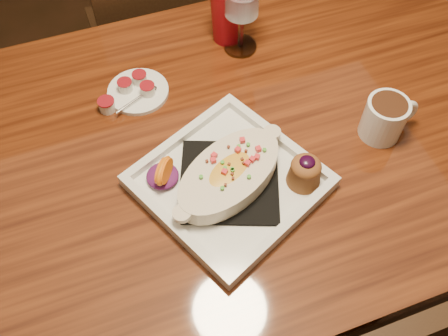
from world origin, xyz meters
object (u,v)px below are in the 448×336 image
object	(u,v)px
plate	(234,177)
coffee_mug	(386,117)
table	(234,162)
saucer	(138,90)
chair_far	(164,37)
red_tumbler	(228,13)
goblet	(242,0)

from	to	relation	value
plate	coffee_mug	xyz separation A→B (m)	(0.34, 0.02, 0.02)
table	saucer	bearing A→B (deg)	130.29
chair_far	red_tumbler	bearing A→B (deg)	105.98
saucer	chair_far	bearing A→B (deg)	69.60
saucer	red_tumbler	distance (m)	0.29
goblet	red_tumbler	world-z (taller)	goblet
chair_far	goblet	xyz separation A→B (m)	(0.11, -0.38, 0.38)
coffee_mug	goblet	size ratio (longest dim) A/B	0.62
red_tumbler	coffee_mug	bearing A→B (deg)	-62.87
goblet	saucer	xyz separation A→B (m)	(-0.27, -0.06, -0.13)
goblet	table	bearing A→B (deg)	-113.60
plate	red_tumbler	size ratio (longest dim) A/B	2.83
red_tumbler	saucer	bearing A→B (deg)	-157.50
plate	coffee_mug	bearing A→B (deg)	-21.42
chair_far	coffee_mug	bearing A→B (deg)	112.26
goblet	red_tumbler	xyz separation A→B (m)	(-0.02, 0.05, -0.07)
table	red_tumbler	size ratio (longest dim) A/B	10.33
goblet	red_tumbler	bearing A→B (deg)	108.48
chair_far	saucer	bearing A→B (deg)	69.60
chair_far	goblet	distance (m)	0.55
goblet	chair_far	bearing A→B (deg)	106.29
saucer	red_tumbler	world-z (taller)	red_tumbler
goblet	saucer	world-z (taller)	goblet
table	coffee_mug	xyz separation A→B (m)	(0.30, -0.10, 0.15)
saucer	red_tumbler	bearing A→B (deg)	22.50
goblet	coffee_mug	bearing A→B (deg)	-61.81
plate	coffee_mug	size ratio (longest dim) A/B	3.32
table	coffee_mug	size ratio (longest dim) A/B	12.10
table	red_tumbler	world-z (taller)	red_tumbler
chair_far	plate	xyz separation A→B (m)	(-0.05, -0.74, 0.27)
coffee_mug	saucer	distance (m)	0.54
table	red_tumbler	bearing A→B (deg)	72.40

